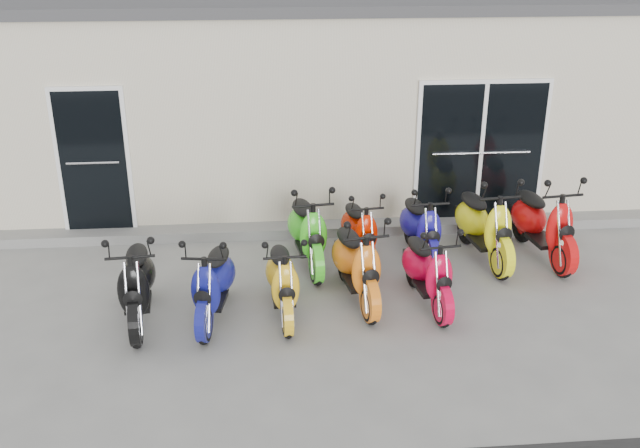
{
  "coord_description": "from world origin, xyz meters",
  "views": [
    {
      "loc": [
        -0.74,
        -8.05,
        4.39
      ],
      "look_at": [
        0.0,
        0.6,
        0.75
      ],
      "focal_mm": 40.0,
      "sensor_mm": 36.0,
      "label": 1
    }
  ],
  "objects_px": {
    "scooter_front_orange_b": "(357,254)",
    "scooter_back_blue": "(421,220)",
    "scooter_front_red": "(428,262)",
    "scooter_back_yellow": "(485,216)",
    "scooter_back_green": "(307,222)",
    "scooter_front_blue": "(213,274)",
    "scooter_front_orange_a": "(283,272)",
    "scooter_back_red": "(360,223)",
    "scooter_back_extra": "(544,214)",
    "scooter_front_black": "(136,273)"
  },
  "relations": [
    {
      "from": "scooter_front_red",
      "to": "scooter_back_blue",
      "type": "distance_m",
      "value": 1.32
    },
    {
      "from": "scooter_front_red",
      "to": "scooter_back_red",
      "type": "height_order",
      "value": "scooter_front_red"
    },
    {
      "from": "scooter_front_black",
      "to": "scooter_back_extra",
      "type": "xyz_separation_m",
      "value": [
        5.43,
        1.31,
        0.04
      ]
    },
    {
      "from": "scooter_front_orange_a",
      "to": "scooter_back_blue",
      "type": "bearing_deg",
      "value": 31.9
    },
    {
      "from": "scooter_back_green",
      "to": "scooter_back_red",
      "type": "height_order",
      "value": "scooter_back_green"
    },
    {
      "from": "scooter_back_blue",
      "to": "scooter_front_red",
      "type": "bearing_deg",
      "value": -101.97
    },
    {
      "from": "scooter_front_red",
      "to": "scooter_back_yellow",
      "type": "distance_m",
      "value": 1.62
    },
    {
      "from": "scooter_front_blue",
      "to": "scooter_back_green",
      "type": "bearing_deg",
      "value": 57.19
    },
    {
      "from": "scooter_front_black",
      "to": "scooter_back_red",
      "type": "relative_size",
      "value": 1.13
    },
    {
      "from": "scooter_front_blue",
      "to": "scooter_back_blue",
      "type": "distance_m",
      "value": 3.16
    },
    {
      "from": "scooter_front_red",
      "to": "scooter_back_green",
      "type": "xyz_separation_m",
      "value": [
        -1.4,
        1.25,
        0.06
      ]
    },
    {
      "from": "scooter_front_orange_a",
      "to": "scooter_front_red",
      "type": "xyz_separation_m",
      "value": [
        1.79,
        0.09,
        0.01
      ]
    },
    {
      "from": "scooter_front_orange_b",
      "to": "scooter_back_blue",
      "type": "bearing_deg",
      "value": 38.18
    },
    {
      "from": "scooter_back_yellow",
      "to": "scooter_back_extra",
      "type": "relative_size",
      "value": 1.0
    },
    {
      "from": "scooter_front_orange_b",
      "to": "scooter_back_green",
      "type": "bearing_deg",
      "value": 108.39
    },
    {
      "from": "scooter_front_orange_b",
      "to": "scooter_back_red",
      "type": "relative_size",
      "value": 1.14
    },
    {
      "from": "scooter_back_red",
      "to": "scooter_back_extra",
      "type": "distance_m",
      "value": 2.59
    },
    {
      "from": "scooter_front_orange_b",
      "to": "scooter_back_blue",
      "type": "distance_m",
      "value": 1.54
    },
    {
      "from": "scooter_front_blue",
      "to": "scooter_back_yellow",
      "type": "xyz_separation_m",
      "value": [
        3.69,
        1.34,
        0.08
      ]
    },
    {
      "from": "scooter_front_black",
      "to": "scooter_front_orange_a",
      "type": "height_order",
      "value": "scooter_front_black"
    },
    {
      "from": "scooter_front_orange_b",
      "to": "scooter_back_red",
      "type": "xyz_separation_m",
      "value": [
        0.2,
        1.18,
        -0.08
      ]
    },
    {
      "from": "scooter_back_red",
      "to": "scooter_front_orange_b",
      "type": "bearing_deg",
      "value": -105.94
    },
    {
      "from": "scooter_front_orange_b",
      "to": "scooter_front_red",
      "type": "xyz_separation_m",
      "value": [
        0.86,
        -0.19,
        -0.05
      ]
    },
    {
      "from": "scooter_front_orange_a",
      "to": "scooter_front_blue",
      "type": "bearing_deg",
      "value": 179.12
    },
    {
      "from": "scooter_front_orange_b",
      "to": "scooter_back_extra",
      "type": "relative_size",
      "value": 0.95
    },
    {
      "from": "scooter_back_green",
      "to": "scooter_back_red",
      "type": "relative_size",
      "value": 1.16
    },
    {
      "from": "scooter_front_black",
      "to": "scooter_back_blue",
      "type": "distance_m",
      "value": 3.97
    },
    {
      "from": "scooter_front_blue",
      "to": "scooter_back_red",
      "type": "relative_size",
      "value": 1.07
    },
    {
      "from": "scooter_front_black",
      "to": "scooter_back_green",
      "type": "xyz_separation_m",
      "value": [
        2.12,
        1.35,
        0.02
      ]
    },
    {
      "from": "scooter_back_red",
      "to": "scooter_back_yellow",
      "type": "xyz_separation_m",
      "value": [
        1.73,
        -0.16,
        0.11
      ]
    },
    {
      "from": "scooter_front_orange_a",
      "to": "scooter_back_red",
      "type": "relative_size",
      "value": 1.03
    },
    {
      "from": "scooter_back_green",
      "to": "scooter_front_orange_b",
      "type": "bearing_deg",
      "value": -70.1
    },
    {
      "from": "scooter_front_black",
      "to": "scooter_back_red",
      "type": "distance_m",
      "value": 3.21
    },
    {
      "from": "scooter_front_red",
      "to": "scooter_back_blue",
      "type": "relative_size",
      "value": 0.96
    },
    {
      "from": "scooter_front_orange_b",
      "to": "scooter_back_green",
      "type": "xyz_separation_m",
      "value": [
        -0.54,
        1.06,
        0.01
      ]
    },
    {
      "from": "scooter_back_green",
      "to": "scooter_front_red",
      "type": "bearing_deg",
      "value": -48.77
    },
    {
      "from": "scooter_back_blue",
      "to": "scooter_back_extra",
      "type": "distance_m",
      "value": 1.73
    },
    {
      "from": "scooter_front_blue",
      "to": "scooter_back_yellow",
      "type": "bearing_deg",
      "value": 28.72
    },
    {
      "from": "scooter_back_blue",
      "to": "scooter_back_yellow",
      "type": "relative_size",
      "value": 0.9
    },
    {
      "from": "scooter_front_blue",
      "to": "scooter_front_orange_b",
      "type": "distance_m",
      "value": 1.78
    },
    {
      "from": "scooter_front_blue",
      "to": "scooter_back_green",
      "type": "xyz_separation_m",
      "value": [
        1.22,
        1.37,
        0.05
      ]
    },
    {
      "from": "scooter_front_orange_b",
      "to": "scooter_front_red",
      "type": "distance_m",
      "value": 0.88
    },
    {
      "from": "scooter_front_orange_a",
      "to": "scooter_back_yellow",
      "type": "xyz_separation_m",
      "value": [
        2.86,
        1.3,
        0.1
      ]
    },
    {
      "from": "scooter_front_black",
      "to": "scooter_back_yellow",
      "type": "distance_m",
      "value": 4.77
    },
    {
      "from": "scooter_back_extra",
      "to": "scooter_front_orange_b",
      "type": "bearing_deg",
      "value": -166.51
    },
    {
      "from": "scooter_back_blue",
      "to": "scooter_back_extra",
      "type": "relative_size",
      "value": 0.9
    },
    {
      "from": "scooter_back_yellow",
      "to": "scooter_front_orange_a",
      "type": "bearing_deg",
      "value": -162.3
    },
    {
      "from": "scooter_front_orange_b",
      "to": "scooter_back_extra",
      "type": "height_order",
      "value": "scooter_back_extra"
    },
    {
      "from": "scooter_front_red",
      "to": "scooter_back_yellow",
      "type": "bearing_deg",
      "value": 41.49
    },
    {
      "from": "scooter_front_red",
      "to": "scooter_back_extra",
      "type": "bearing_deg",
      "value": 25.19
    }
  ]
}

